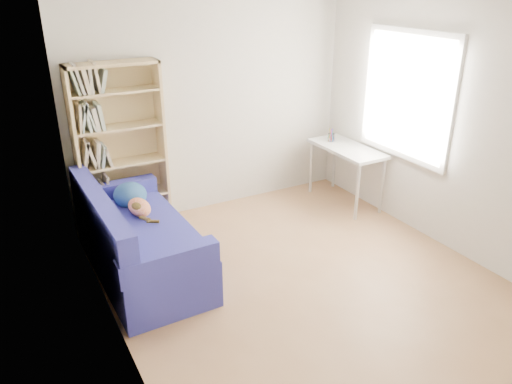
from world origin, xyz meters
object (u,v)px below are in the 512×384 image
desk (347,154)px  bookshelf (122,158)px  sofa (137,241)px  pen_cup (331,136)px

desk → bookshelf: bearing=167.8°
sofa → pen_cup: bearing=11.8°
bookshelf → pen_cup: bearing=-6.1°
sofa → desk: (2.83, 0.35, 0.32)m
bookshelf → pen_cup: size_ratio=11.47×
pen_cup → bookshelf: bearing=173.9°
bookshelf → desk: (2.67, -0.58, -0.22)m
bookshelf → desk: bearing=-12.2°
sofa → desk: size_ratio=1.74×
sofa → pen_cup: (2.79, 0.64, 0.47)m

